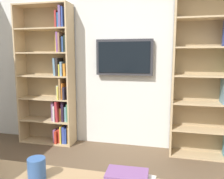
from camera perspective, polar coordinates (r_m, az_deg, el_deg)
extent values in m
cube|color=silver|center=(3.29, 2.83, 9.11)|extent=(4.52, 0.06, 2.70)
cube|color=tan|center=(3.06, 14.95, 3.44)|extent=(0.02, 0.28, 2.12)
cube|color=tan|center=(3.24, 22.68, 3.34)|extent=(0.90, 0.01, 2.12)
cube|color=tan|center=(3.36, 21.98, -15.02)|extent=(0.86, 0.27, 0.02)
cube|color=tan|center=(3.24, 22.34, -9.31)|extent=(0.86, 0.27, 0.02)
cube|color=tan|center=(3.15, 22.70, -3.23)|extent=(0.86, 0.27, 0.02)
cube|color=tan|center=(3.10, 23.08, 3.12)|extent=(0.86, 0.27, 0.02)
cube|color=tan|center=(3.09, 23.46, 9.58)|extent=(0.86, 0.27, 0.02)
cube|color=tan|center=(3.12, 23.86, 16.01)|extent=(0.86, 0.27, 0.02)
cube|color=#6C98B1|center=(3.16, 26.05, -0.44)|extent=(0.04, 0.24, 0.30)
cube|color=tan|center=(3.34, -10.18, 3.22)|extent=(0.02, 0.28, 2.03)
cube|color=tan|center=(3.73, -21.64, 3.30)|extent=(0.02, 0.28, 2.03)
cube|color=tan|center=(3.63, -15.19, 3.48)|extent=(0.83, 0.01, 2.03)
cube|color=tan|center=(3.74, -15.57, -12.23)|extent=(0.78, 0.27, 0.02)
cube|color=tan|center=(3.64, -15.78, -7.29)|extent=(0.78, 0.27, 0.02)
cube|color=tan|center=(3.56, -16.00, -2.09)|extent=(0.78, 0.27, 0.02)
cube|color=tan|center=(3.52, -16.23, 3.28)|extent=(0.78, 0.27, 0.02)
cube|color=tan|center=(3.50, -16.46, 8.74)|extent=(0.78, 0.27, 0.02)
cube|color=tan|center=(3.52, -16.70, 14.19)|extent=(0.78, 0.27, 0.02)
cube|color=tan|center=(3.57, -16.95, 19.54)|extent=(0.78, 0.27, 0.02)
cube|color=olive|center=(3.53, -10.41, -10.66)|extent=(0.03, 0.14, 0.29)
cube|color=#29439D|center=(3.56, -11.01, -10.99)|extent=(0.03, 0.17, 0.24)
cube|color=#3848A0|center=(3.58, -11.49, -10.73)|extent=(0.04, 0.19, 0.25)
cube|color=yellow|center=(3.59, -12.04, -10.60)|extent=(0.02, 0.22, 0.26)
cube|color=#C23C2F|center=(3.60, -12.59, -10.99)|extent=(0.03, 0.14, 0.21)
cube|color=red|center=(3.62, -13.21, -11.12)|extent=(0.03, 0.22, 0.19)
cube|color=#834F7F|center=(3.63, -13.81, -11.00)|extent=(0.04, 0.13, 0.20)
cube|color=#38754C|center=(3.43, -10.55, -5.54)|extent=(0.03, 0.17, 0.27)
cube|color=#6597A8|center=(3.46, -11.13, -5.87)|extent=(0.03, 0.14, 0.22)
cube|color=#27172B|center=(3.46, -11.82, -5.23)|extent=(0.04, 0.16, 0.30)
cube|color=gold|center=(3.50, -12.32, -5.99)|extent=(0.03, 0.14, 0.19)
cube|color=#AF2C33|center=(3.49, -13.00, -5.12)|extent=(0.04, 0.22, 0.30)
cube|color=silver|center=(3.51, -13.58, -5.66)|extent=(0.03, 0.22, 0.23)
cube|color=slate|center=(3.54, -14.05, -5.07)|extent=(0.04, 0.17, 0.29)
cube|color=black|center=(3.39, -10.59, -0.90)|extent=(0.03, 0.17, 0.16)
cube|color=#24212F|center=(3.38, -11.31, -0.80)|extent=(0.03, 0.22, 0.18)
cube|color=orange|center=(3.40, -11.66, -0.29)|extent=(0.02, 0.21, 0.23)
cube|color=#9D7647|center=(3.39, -12.22, 0.26)|extent=(0.03, 0.21, 0.30)
cube|color=gold|center=(3.42, -12.64, -0.64)|extent=(0.02, 0.22, 0.19)
cube|color=silver|center=(3.46, -13.02, -0.52)|extent=(0.02, 0.15, 0.19)
cube|color=#70A5A8|center=(3.35, -10.72, 5.07)|extent=(0.02, 0.13, 0.20)
cube|color=orange|center=(3.36, -11.34, 4.88)|extent=(0.03, 0.17, 0.18)
cube|color=#7193B0|center=(3.37, -11.93, 5.10)|extent=(0.03, 0.21, 0.20)
cube|color=yellow|center=(3.38, -12.52, 4.79)|extent=(0.02, 0.17, 0.17)
cube|color=#2B2522|center=(3.41, -12.99, 5.59)|extent=(0.04, 0.20, 0.26)
cube|color=#668EA9|center=(3.41, -13.85, 5.52)|extent=(0.04, 0.12, 0.25)
cube|color=#212A20|center=(3.34, -10.99, 11.08)|extent=(0.03, 0.21, 0.23)
cube|color=#325292|center=(3.37, -11.61, 10.91)|extent=(0.03, 0.21, 0.21)
cube|color=#946B4C|center=(3.36, -12.33, 11.32)|extent=(0.02, 0.23, 0.26)
cube|color=#7F4A89|center=(3.39, -12.78, 11.39)|extent=(0.03, 0.23, 0.28)
cube|color=gold|center=(3.39, -13.39, 11.07)|extent=(0.03, 0.12, 0.24)
cube|color=black|center=(3.37, -11.10, 16.33)|extent=(0.02, 0.13, 0.17)
cube|color=#314697|center=(3.38, -11.61, 17.09)|extent=(0.02, 0.22, 0.27)
cube|color=slate|center=(3.39, -12.22, 17.19)|extent=(0.03, 0.22, 0.29)
cube|color=#275790|center=(3.40, -12.80, 16.39)|extent=(0.04, 0.15, 0.20)
cube|color=#AF302F|center=(3.43, -13.36, 16.61)|extent=(0.02, 0.17, 0.23)
cube|color=#333338|center=(3.21, 3.06, 8.01)|extent=(0.79, 0.06, 0.50)
cube|color=black|center=(3.18, 2.95, 8.00)|extent=(0.72, 0.01, 0.43)
cylinder|color=#335999|center=(1.14, -18.26, -18.19)|extent=(0.08, 0.08, 0.10)
cube|color=#7A4C84|center=(1.01, 3.74, -20.59)|extent=(0.17, 0.11, 0.03)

